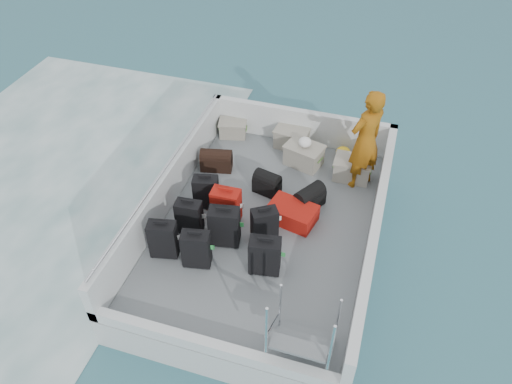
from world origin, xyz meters
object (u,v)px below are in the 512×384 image
at_px(suitcase_4, 224,227).
at_px(crate_1, 292,138).
at_px(suitcase_6, 265,256).
at_px(crate_0, 233,129).
at_px(suitcase_0, 163,240).
at_px(suitcase_2, 206,192).
at_px(passenger, 366,140).
at_px(suitcase_7, 264,224).
at_px(crate_3, 352,169).
at_px(suitcase_1, 189,217).
at_px(suitcase_5, 226,206).
at_px(suitcase_8, 292,213).
at_px(suitcase_3, 196,250).
at_px(crate_2, 304,156).

distance_m(suitcase_4, crate_1, 2.81).
bearing_deg(suitcase_6, crate_0, 107.70).
bearing_deg(suitcase_6, suitcase_0, 176.36).
height_order(suitcase_2, passenger, passenger).
relative_size(suitcase_6, crate_0, 1.25).
bearing_deg(suitcase_7, suitcase_4, 175.69).
height_order(suitcase_2, crate_3, suitcase_2).
distance_m(suitcase_0, suitcase_1, 0.61).
bearing_deg(suitcase_1, suitcase_5, 35.23).
height_order(suitcase_2, suitcase_6, suitcase_6).
height_order(suitcase_6, crate_1, suitcase_6).
xyz_separation_m(suitcase_4, suitcase_7, (0.56, 0.30, -0.06)).
height_order(suitcase_5, suitcase_8, suitcase_5).
relative_size(suitcase_7, crate_1, 0.94).
bearing_deg(suitcase_5, suitcase_2, 150.72).
bearing_deg(suitcase_8, passenger, -22.77).
relative_size(suitcase_1, crate_0, 1.20).
relative_size(suitcase_5, suitcase_8, 0.83).
height_order(suitcase_1, suitcase_8, suitcase_1).
height_order(suitcase_1, suitcase_4, suitcase_4).
bearing_deg(suitcase_3, suitcase_4, 53.94).
bearing_deg(passenger, crate_1, -75.14).
distance_m(suitcase_8, crate_1, 2.05).
bearing_deg(suitcase_4, suitcase_1, 163.15).
relative_size(suitcase_8, crate_0, 1.50).
height_order(suitcase_4, suitcase_5, suitcase_4).
relative_size(suitcase_5, passenger, 0.34).
bearing_deg(suitcase_1, suitcase_2, 82.32).
relative_size(suitcase_3, suitcase_7, 1.11).
height_order(suitcase_0, crate_0, suitcase_0).
bearing_deg(suitcase_6, crate_3, 61.24).
bearing_deg(suitcase_4, crate_1, 71.92).
height_order(suitcase_2, crate_2, suitcase_2).
relative_size(suitcase_2, suitcase_7, 1.04).
bearing_deg(suitcase_8, crate_0, 53.48).
height_order(suitcase_7, suitcase_8, suitcase_7).
bearing_deg(crate_2, suitcase_5, -115.61).
height_order(suitcase_8, crate_2, crate_2).
distance_m(suitcase_3, suitcase_7, 1.16).
height_order(crate_1, passenger, passenger).
bearing_deg(crate_3, crate_2, 172.17).
bearing_deg(suitcase_3, passenger, 40.80).
xyz_separation_m(suitcase_1, suitcase_7, (1.18, 0.22, -0.02)).
distance_m(suitcase_4, suitcase_7, 0.64).
xyz_separation_m(suitcase_3, suitcase_7, (0.81, 0.83, -0.03)).
bearing_deg(passenger, crate_0, -63.88).
bearing_deg(suitcase_5, passenger, 38.24).
bearing_deg(suitcase_6, suitcase_3, -179.04).
bearing_deg(suitcase_1, crate_3, 38.00).
relative_size(suitcase_0, suitcase_3, 1.03).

